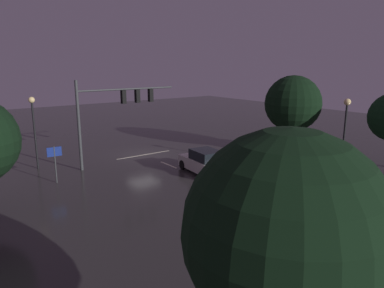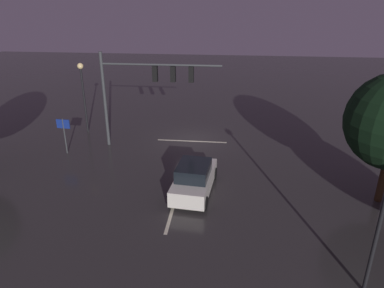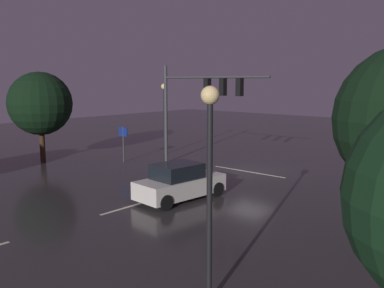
{
  "view_description": "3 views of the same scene",
  "coord_description": "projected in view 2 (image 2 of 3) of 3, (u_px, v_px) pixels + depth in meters",
  "views": [
    {
      "loc": [
        14.11,
        25.98,
        7.54
      ],
      "look_at": [
        -0.99,
        5.63,
        1.8
      ],
      "focal_mm": 33.4,
      "sensor_mm": 36.0,
      "label": 1
    },
    {
      "loc": [
        -2.56,
        23.81,
        9.75
      ],
      "look_at": [
        -0.54,
        5.14,
        1.87
      ],
      "focal_mm": 33.34,
      "sensor_mm": 36.0,
      "label": 2
    },
    {
      "loc": [
        -13.6,
        21.05,
        5.44
      ],
      "look_at": [
        1.17,
        4.03,
        2.02
      ],
      "focal_mm": 39.06,
      "sensor_mm": 36.0,
      "label": 3
    }
  ],
  "objects": [
    {
      "name": "lane_dash_far",
      "position": [
        185.0,
        164.0,
        22.19
      ],
      "size": [
        0.16,
        2.2,
        0.01
      ],
      "primitive_type": "cube",
      "rotation": [
        0.0,
        0.0,
        1.57
      ],
      "color": "beige",
      "rests_on": "ground_plane"
    },
    {
      "name": "car_approaching",
      "position": [
        194.0,
        179.0,
        18.8
      ],
      "size": [
        2.26,
        4.5,
        1.7
      ],
      "color": "silver",
      "rests_on": "ground_plane"
    },
    {
      "name": "lane_dash_mid",
      "position": [
        169.0,
        220.0,
        16.69
      ],
      "size": [
        0.16,
        2.2,
        0.01
      ],
      "primitive_type": "cube",
      "rotation": [
        0.0,
        0.0,
        1.57
      ],
      "color": "beige",
      "rests_on": "ground_plane"
    },
    {
      "name": "stop_bar",
      "position": [
        192.0,
        141.0,
        25.69
      ],
      "size": [
        5.0,
        0.16,
        0.01
      ],
      "primitive_type": "cube",
      "color": "beige",
      "rests_on": "ground_plane"
    },
    {
      "name": "street_lamp_right_kerb",
      "position": [
        83.0,
        85.0,
        26.12
      ],
      "size": [
        0.44,
        0.44,
        5.24
      ],
      "color": "black",
      "rests_on": "ground_plane"
    },
    {
      "name": "ground_plane",
      "position": [
        192.0,
        140.0,
        25.86
      ],
      "size": [
        80.0,
        80.0,
        0.0
      ],
      "primitive_type": "plane",
      "color": "#2D2B2B"
    },
    {
      "name": "route_sign",
      "position": [
        64.0,
        129.0,
        23.11
      ],
      "size": [
        0.9,
        0.12,
        2.41
      ],
      "color": "#383A3D",
      "rests_on": "ground_plane"
    },
    {
      "name": "traffic_signal_assembly",
      "position": [
        146.0,
        82.0,
        23.14
      ],
      "size": [
        7.9,
        0.47,
        6.42
      ],
      "color": "#383A3D",
      "rests_on": "ground_plane"
    }
  ]
}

